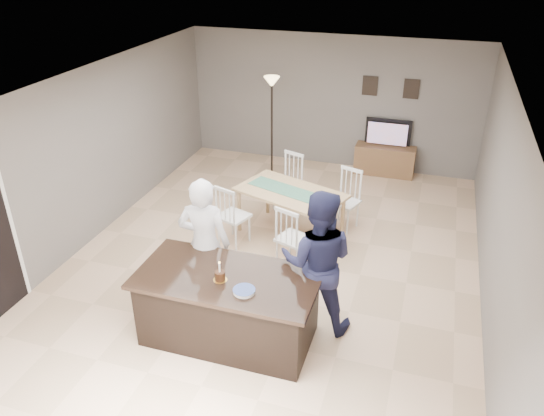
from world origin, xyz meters
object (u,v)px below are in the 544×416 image
(birthday_cake, at_px, (220,276))
(dining_table, at_px, (290,199))
(tv_console, at_px, (384,160))
(television, at_px, (388,133))
(kitchen_island, at_px, (229,306))
(floor_lamp, at_px, (272,101))
(woman, at_px, (205,244))
(plate_stack, at_px, (244,291))
(man, at_px, (317,262))

(birthday_cake, bearing_deg, dining_table, 88.36)
(tv_console, relative_size, television, 1.31)
(kitchen_island, relative_size, floor_lamp, 1.05)
(woman, height_order, floor_lamp, floor_lamp)
(kitchen_island, xyz_separation_m, floor_lamp, (-0.96, 4.74, 1.13))
(tv_console, distance_m, birthday_cake, 5.84)
(plate_stack, bearing_deg, man, 50.22)
(man, height_order, plate_stack, man)
(woman, bearing_deg, man, 171.13)
(plate_stack, bearing_deg, floor_lamp, 104.18)
(dining_table, bearing_deg, floor_lamp, 134.18)
(television, bearing_deg, birthday_cake, 77.73)
(television, relative_size, dining_table, 0.40)
(kitchen_island, xyz_separation_m, tv_console, (1.20, 5.57, -0.15))
(woman, bearing_deg, plate_stack, 127.67)
(television, relative_size, birthday_cake, 3.63)
(television, xyz_separation_m, plate_stack, (-0.90, -5.87, 0.06))
(man, distance_m, floor_lamp, 4.65)
(kitchen_island, bearing_deg, dining_table, 89.32)
(man, bearing_deg, kitchen_island, 24.14)
(man, bearing_deg, tv_console, -98.78)
(floor_lamp, bearing_deg, tv_console, 21.15)
(tv_console, relative_size, floor_lamp, 0.59)
(tv_console, relative_size, woman, 0.65)
(kitchen_island, distance_m, man, 1.20)
(dining_table, bearing_deg, kitchen_island, -71.47)
(woman, xyz_separation_m, man, (1.48, 0.00, 0.02))
(television, height_order, plate_stack, television)
(woman, distance_m, birthday_cake, 0.81)
(television, distance_m, woman, 5.38)
(kitchen_island, xyz_separation_m, man, (0.95, 0.55, 0.49))
(television, xyz_separation_m, birthday_cake, (-1.25, -5.74, 0.10))
(tv_console, xyz_separation_m, floor_lamp, (-2.16, -0.83, 1.29))
(tv_console, height_order, television, television)
(dining_table, bearing_deg, woman, -85.96)
(kitchen_island, bearing_deg, woman, 133.86)
(tv_console, distance_m, plate_stack, 5.91)
(man, distance_m, plate_stack, 1.02)
(kitchen_island, bearing_deg, tv_console, 77.84)
(television, xyz_separation_m, floor_lamp, (-2.16, -0.90, 0.73))
(dining_table, bearing_deg, man, -46.78)
(birthday_cake, distance_m, floor_lamp, 4.96)
(woman, height_order, birthday_cake, woman)
(kitchen_island, height_order, television, television)
(man, height_order, birthday_cake, man)
(man, xyz_separation_m, birthday_cake, (-1.00, -0.65, 0.02))
(kitchen_island, xyz_separation_m, plate_stack, (0.30, -0.23, 0.47))
(kitchen_island, relative_size, television, 2.35)
(tv_console, height_order, birthday_cake, birthday_cake)
(man, bearing_deg, floor_lamp, -71.43)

